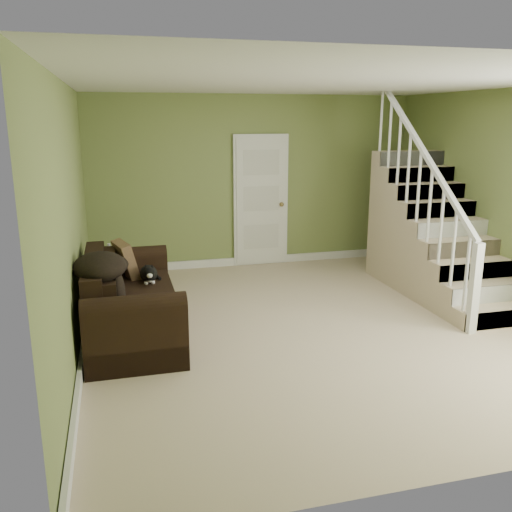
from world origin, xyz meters
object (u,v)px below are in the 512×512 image
sofa (128,304)px  side_table (111,285)px  cat (149,274)px  banana (154,304)px

sofa → side_table: (-0.17, 0.85, -0.03)m
side_table → cat: 0.74m
sofa → side_table: bearing=101.4°
sofa → cat: sofa is taller
cat → banana: (-0.00, -0.83, -0.07)m
side_table → cat: size_ratio=1.53×
side_table → cat: (0.43, -0.54, 0.27)m
sofa → side_table: sofa is taller
side_table → banana: bearing=-72.8°
sofa → cat: bearing=50.8°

